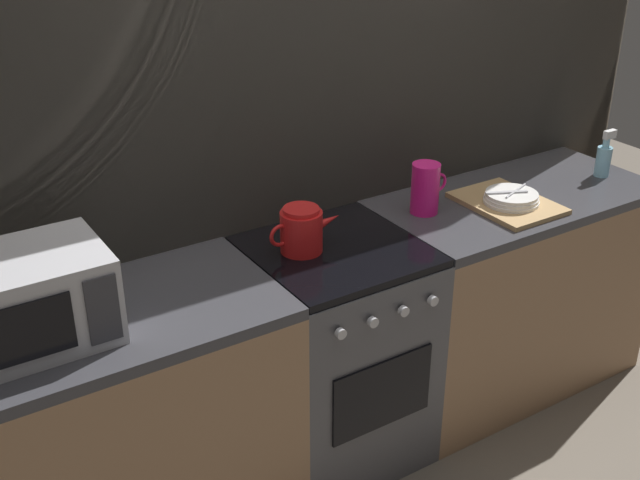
{
  "coord_description": "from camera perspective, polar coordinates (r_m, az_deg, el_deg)",
  "views": [
    {
      "loc": [
        -1.42,
        -2.11,
        2.2
      ],
      "look_at": [
        -0.07,
        0.0,
        0.95
      ],
      "focal_mm": 44.94,
      "sensor_mm": 36.0,
      "label": 1
    }
  ],
  "objects": [
    {
      "name": "counter_right",
      "position": [
        3.59,
        13.17,
        -3.44
      ],
      "size": [
        1.2,
        0.6,
        0.9
      ],
      "color": "#997251",
      "rests_on": "ground_plane"
    },
    {
      "name": "kettle",
      "position": [
        2.8,
        -1.32,
        0.72
      ],
      "size": [
        0.28,
        0.15,
        0.17
      ],
      "color": "red",
      "rests_on": "stove_unit"
    },
    {
      "name": "dish_pile",
      "position": [
        3.26,
        13.31,
        2.74
      ],
      "size": [
        0.3,
        0.4,
        0.07
      ],
      "color": "tan",
      "rests_on": "counter_right"
    },
    {
      "name": "stove_unit",
      "position": [
        3.08,
        1.09,
        -8.06
      ],
      "size": [
        0.6,
        0.63,
        0.9
      ],
      "color": "#4C4C51",
      "rests_on": "ground_plane"
    },
    {
      "name": "pitcher",
      "position": [
        3.12,
        7.52,
        3.68
      ],
      "size": [
        0.16,
        0.11,
        0.2
      ],
      "color": "#E5197A",
      "rests_on": "counter_right"
    },
    {
      "name": "ground_plane",
      "position": [
        3.36,
        1.01,
        -14.39
      ],
      "size": [
        8.0,
        8.0,
        0.0
      ],
      "primitive_type": "plane",
      "color": "#6B6054"
    },
    {
      "name": "back_wall",
      "position": [
        2.99,
        -2.26,
        6.95
      ],
      "size": [
        3.6,
        0.05,
        2.4
      ],
      "color": "#A39989",
      "rests_on": "ground_plane"
    },
    {
      "name": "counter_left",
      "position": [
        2.79,
        -14.99,
        -13.43
      ],
      "size": [
        1.2,
        0.6,
        0.9
      ],
      "color": "#997251",
      "rests_on": "ground_plane"
    },
    {
      "name": "spray_bottle",
      "position": [
        3.66,
        19.56,
        5.5
      ],
      "size": [
        0.08,
        0.06,
        0.2
      ],
      "color": "#8CCCE5",
      "rests_on": "counter_right"
    },
    {
      "name": "microwave",
      "position": [
        2.42,
        -20.19,
        -4.03
      ],
      "size": [
        0.46,
        0.35,
        0.27
      ],
      "color": "#B2B2B7",
      "rests_on": "counter_left"
    }
  ]
}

